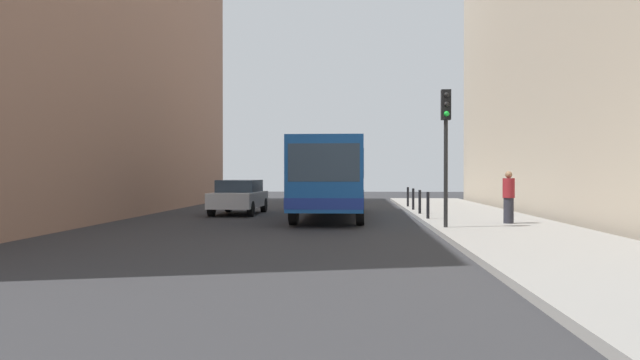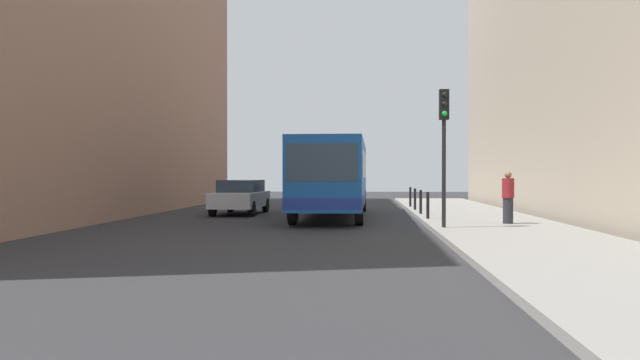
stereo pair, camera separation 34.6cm
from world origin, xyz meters
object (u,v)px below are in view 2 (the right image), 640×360
object	(u,v)px
bus	(333,174)
bollard_farthest	(410,197)
traffic_light	(444,131)
bollard_far	(415,199)
car_behind_bus	(334,190)
car_beside_bus	(241,196)
bollard_mid	(421,202)
pedestrian_near_signal	(508,197)
bollard_near	(428,205)

from	to	relation	value
bus	bollard_farthest	distance (m)	6.55
traffic_light	bollard_far	bearing A→B (deg)	90.63
car_behind_bus	traffic_light	xyz separation A→B (m)	(4.13, -18.19, 2.22)
traffic_light	bollard_far	xyz separation A→B (m)	(-0.10, 9.05, -2.38)
bus	bollard_farthest	world-z (taller)	bus
car_beside_bus	bollard_mid	world-z (taller)	car_beside_bus
pedestrian_near_signal	bollard_farthest	bearing A→B (deg)	-32.45
bollard_far	pedestrian_near_signal	xyz separation A→B (m)	(2.34, -7.47, 0.36)
car_behind_bus	bollard_near	world-z (taller)	car_behind_bus
traffic_light	car_behind_bus	bearing A→B (deg)	102.81
car_beside_bus	traffic_light	size ratio (longest dim) A/B	1.09
bollard_mid	pedestrian_near_signal	world-z (taller)	pedestrian_near_signal
bollard_mid	car_beside_bus	bearing A→B (deg)	168.24
bollard_far	pedestrian_near_signal	bearing A→B (deg)	-72.62
bollard_far	bollard_farthest	distance (m)	2.74
car_behind_bus	traffic_light	distance (m)	18.78
bollard_farthest	car_beside_bus	bearing A→B (deg)	-152.97
bus	pedestrian_near_signal	distance (m)	7.58
bollard_farthest	bollard_mid	bearing A→B (deg)	-90.00
car_behind_bus	bollard_far	bearing A→B (deg)	111.59
car_behind_bus	bollard_near	xyz separation A→B (m)	(4.03, -14.61, -0.16)
car_beside_bus	bollard_far	distance (m)	7.71
car_behind_bus	bollard_far	world-z (taller)	car_behind_bus
traffic_light	bollard_farthest	size ratio (longest dim) A/B	4.32
bollard_near	bollard_far	world-z (taller)	same
bollard_near	pedestrian_near_signal	bearing A→B (deg)	-40.48
bollard_mid	bollard_far	size ratio (longest dim) A/B	1.00
bollard_far	bollard_farthest	size ratio (longest dim) A/B	1.00
traffic_light	bollard_farthest	world-z (taller)	traffic_light
bollard_farthest	car_behind_bus	bearing A→B (deg)	122.20
traffic_light	bollard_mid	xyz separation A→B (m)	(-0.10, 6.31, -2.38)
bollard_near	bollard_mid	world-z (taller)	same
bollard_near	bollard_farthest	distance (m)	8.21
car_behind_bus	bollard_mid	world-z (taller)	car_behind_bus
bollard_mid	bollard_farthest	size ratio (longest dim) A/B	1.00
bollard_near	bollard_far	xyz separation A→B (m)	(0.00, 5.47, 0.00)
bus	bollard_mid	size ratio (longest dim) A/B	11.64
car_behind_bus	bollard_near	distance (m)	15.16
car_beside_bus	car_behind_bus	world-z (taller)	same
car_behind_bus	bus	bearing A→B (deg)	90.34
bus	bollard_far	distance (m)	4.55
bus	traffic_light	world-z (taller)	traffic_light
bus	car_behind_bus	distance (m)	11.88
traffic_light	bollard_farthest	distance (m)	12.02
bollard_far	bus	bearing A→B (deg)	-142.48
bollard_near	bollard_farthest	bearing A→B (deg)	90.00
bollard_near	pedestrian_near_signal	xyz separation A→B (m)	(2.34, -1.99, 0.36)
bollard_far	bollard_farthest	world-z (taller)	same
car_behind_bus	bollard_farthest	distance (m)	7.57
car_behind_bus	pedestrian_near_signal	bearing A→B (deg)	108.76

